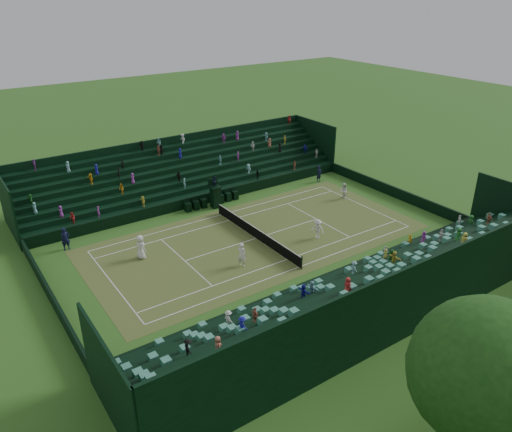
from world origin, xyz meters
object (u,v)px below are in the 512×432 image
object	(u,v)px
umpire_chair	(215,194)
player_far_east	(318,229)
tennis_net	(256,233)
player_far_west	(344,191)
player_near_east	(242,255)
player_near_west	(141,247)

from	to	relation	value
umpire_chair	player_far_east	bearing A→B (deg)	19.81
tennis_net	umpire_chair	bearing A→B (deg)	176.27
player_far_west	player_near_east	bearing A→B (deg)	-54.15
player_far_east	player_far_west	bearing A→B (deg)	95.46
player_near_west	player_far_west	world-z (taller)	player_near_west
umpire_chair	player_far_west	xyz separation A→B (m)	(5.20, 11.03, -0.50)
player_near_east	player_far_east	size ratio (longest dim) A/B	1.10
umpire_chair	player_far_east	xyz separation A→B (m)	(10.02, 3.61, -0.46)
umpire_chair	player_far_west	size ratio (longest dim) A/B	1.91
tennis_net	player_far_west	world-z (taller)	player_far_west
player_far_west	player_far_east	bearing A→B (deg)	-39.86
player_far_east	player_near_west	bearing A→B (deg)	-138.55
player_far_east	player_near_east	bearing A→B (deg)	-116.13
player_near_west	umpire_chair	bearing A→B (deg)	-79.28
umpire_chair	player_near_east	size ratio (longest dim) A/B	1.65
player_near_west	player_near_east	size ratio (longest dim) A/B	1.03
player_far_west	player_far_east	world-z (taller)	player_far_east
player_far_west	player_far_east	xyz separation A→B (m)	(4.82, -7.42, 0.04)
tennis_net	player_near_east	bearing A→B (deg)	-47.98
umpire_chair	player_far_west	world-z (taller)	umpire_chair
umpire_chair	player_near_west	xyz separation A→B (m)	(5.05, -9.32, -0.35)
player_near_west	player_far_east	bearing A→B (deg)	-128.75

